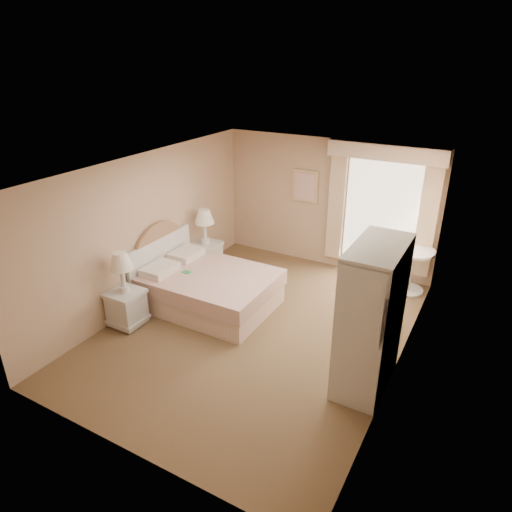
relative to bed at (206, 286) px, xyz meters
The scene contains 9 objects.
room 1.46m from the bed, 11.67° to the right, with size 4.21×5.51×2.51m.
window 3.40m from the bed, 48.10° to the left, with size 2.05×0.22×2.51m.
framed_art 2.84m from the bed, 74.82° to the left, with size 0.52×0.04×0.62m.
bed is the anchor object (origin of this frame).
nightstand_near 1.33m from the bed, 122.87° to the right, with size 0.50×0.50×1.22m.
nightstand_far 1.27m from the bed, 124.46° to the left, with size 0.52×0.52×1.25m.
round_table 3.60m from the bed, 37.03° to the left, with size 0.76×0.76×0.81m.
cafe_chair 2.94m from the bed, 22.59° to the left, with size 0.63×0.63×0.99m.
armoire 3.04m from the bed, 11.86° to the right, with size 0.58×1.16×1.93m.
Camera 1 is at (2.89, -5.24, 3.96)m, focal length 32.00 mm.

